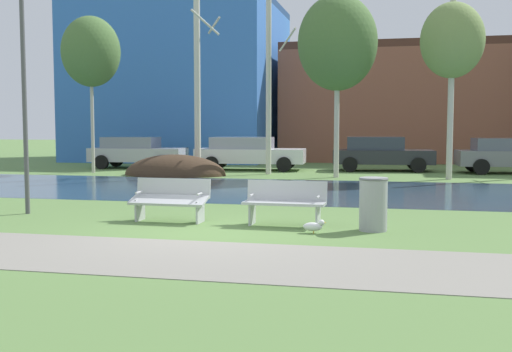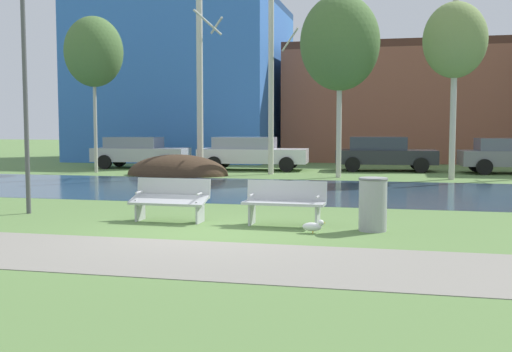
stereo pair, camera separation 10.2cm
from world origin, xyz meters
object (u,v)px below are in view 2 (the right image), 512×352
at_px(parked_van_nearest_silver, 139,152).
at_px(parked_hatch_third_dark, 383,153).
at_px(streetlamp, 24,46).
at_px(parked_sedan_second_white, 251,153).
at_px(bench_left, 170,198).
at_px(bench_right, 285,202).
at_px(seagull, 313,226).
at_px(trash_bin, 373,203).

relative_size(parked_van_nearest_silver, parked_hatch_third_dark, 1.01).
bearing_deg(streetlamp, parked_sedan_second_white, 83.44).
relative_size(bench_left, parked_sedan_second_white, 0.33).
height_order(bench_right, streetlamp, streetlamp).
relative_size(bench_right, parked_sedan_second_white, 0.33).
distance_m(seagull, streetlamp, 7.53).
relative_size(bench_left, bench_right, 1.00).
bearing_deg(parked_hatch_third_dark, trash_bin, -89.39).
distance_m(bench_left, parked_sedan_second_white, 14.91).
height_order(trash_bin, parked_van_nearest_silver, parked_van_nearest_silver).
bearing_deg(parked_van_nearest_silver, streetlamp, -75.68).
bearing_deg(bench_left, parked_hatch_third_dark, 75.85).
bearing_deg(parked_hatch_third_dark, seagull, -93.06).
bearing_deg(trash_bin, parked_sedan_second_white, 111.49).
bearing_deg(bench_left, trash_bin, -3.27).
xyz_separation_m(seagull, parked_sedan_second_white, (-4.88, 15.55, 0.65)).
height_order(bench_left, trash_bin, trash_bin).
height_order(bench_right, trash_bin, trash_bin).
bearing_deg(bench_right, trash_bin, -7.80).
distance_m(bench_right, parked_hatch_third_dark, 15.59).
relative_size(bench_left, streetlamp, 0.29).
xyz_separation_m(trash_bin, seagull, (-1.04, -0.53, -0.38)).
bearing_deg(seagull, bench_left, 166.00).
distance_m(streetlamp, parked_van_nearest_silver, 15.20).
xyz_separation_m(seagull, parked_hatch_third_dark, (0.87, 16.27, 0.65)).
height_order(bench_right, parked_van_nearest_silver, parked_van_nearest_silver).
distance_m(trash_bin, streetlamp, 8.24).
distance_m(parked_sedan_second_white, parked_hatch_third_dark, 5.79).
xyz_separation_m(bench_right, parked_hatch_third_dark, (1.54, 15.51, 0.31)).
height_order(seagull, streetlamp, streetlamp).
height_order(trash_bin, seagull, trash_bin).
xyz_separation_m(streetlamp, parked_hatch_third_dark, (7.41, 15.15, -2.91)).
bearing_deg(bench_left, seagull, -14.00).
bearing_deg(seagull, trash_bin, 26.86).
relative_size(trash_bin, seagull, 2.33).
height_order(seagull, parked_hatch_third_dark, parked_hatch_third_dark).
distance_m(seagull, parked_sedan_second_white, 16.31).
relative_size(streetlamp, parked_van_nearest_silver, 1.25).
bearing_deg(parked_hatch_third_dark, bench_right, -95.65).
xyz_separation_m(bench_left, bench_right, (2.38, 0.00, 0.00)).
distance_m(bench_right, parked_sedan_second_white, 15.39).
bearing_deg(streetlamp, parked_hatch_third_dark, 63.94).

